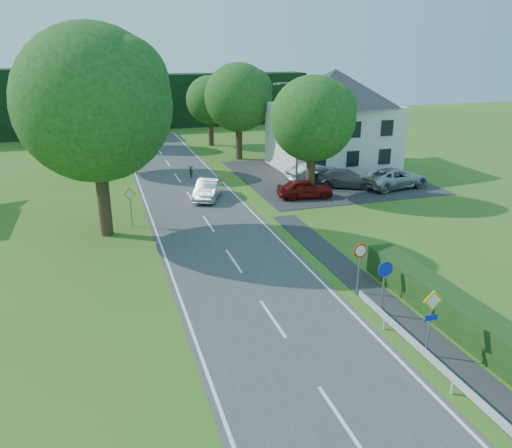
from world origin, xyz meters
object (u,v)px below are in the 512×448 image
object	(u,v)px
motorcycle	(191,170)
parked_car_silver_a	(316,173)
streetlight	(296,131)
parked_car_red	(305,189)
parasol	(314,161)
moving_car	(208,189)
parked_car_silver_b	(395,178)
parked_car_grey	(346,179)

from	to	relation	value
motorcycle	parked_car_silver_a	xyz separation A→B (m)	(9.10, -5.33, 0.29)
streetlight	parked_car_red	distance (m)	4.52
streetlight	parasol	world-z (taller)	streetlight
streetlight	moving_car	distance (m)	7.84
parked_car_red	parasol	bearing A→B (deg)	-21.36
motorcycle	parked_car_red	size ratio (longest dim) A/B	0.48
moving_car	parked_car_silver_b	world-z (taller)	parked_car_silver_b
parked_car_silver_a	parked_car_grey	world-z (taller)	parked_car_silver_a
parked_car_silver_a	parasol	distance (m)	3.51
streetlight	parked_car_grey	distance (m)	5.52
parked_car_silver_a	streetlight	bearing A→B (deg)	107.26
streetlight	parked_car_grey	world-z (taller)	streetlight
parasol	moving_car	bearing A→B (deg)	-154.80
parked_car_grey	streetlight	bearing A→B (deg)	108.18
parked_car_silver_a	motorcycle	bearing A→B (deg)	51.90
parked_car_silver_a	moving_car	bearing A→B (deg)	92.26
parked_car_silver_a	parked_car_silver_b	distance (m)	6.08
motorcycle	parked_car_grey	bearing A→B (deg)	-26.45
streetlight	parked_car_silver_b	xyz separation A→B (m)	(7.51, -2.00, -3.67)
parasol	parked_car_silver_a	bearing A→B (deg)	-110.92
motorcycle	parked_car_grey	size ratio (longest dim) A/B	0.41
parked_car_silver_a	parked_car_silver_b	xyz separation A→B (m)	(5.25, -3.05, -0.04)
streetlight	parasol	bearing A→B (deg)	50.96
streetlight	parked_car_red	world-z (taller)	streetlight
parked_car_silver_b	streetlight	bearing A→B (deg)	66.02
streetlight	parked_car_silver_a	size ratio (longest dim) A/B	1.65
parked_car_red	streetlight	bearing A→B (deg)	2.62
motorcycle	parked_car_grey	distance (m)	12.98
parked_car_grey	parked_car_silver_b	bearing A→B (deg)	-80.06
streetlight	motorcycle	size ratio (longest dim) A/B	4.15
parked_car_grey	moving_car	bearing A→B (deg)	118.03
moving_car	parked_car_red	distance (m)	6.97
parked_car_red	parked_car_silver_b	xyz separation A→B (m)	(7.71, 0.53, 0.08)
parked_car_silver_b	parasol	size ratio (longest dim) A/B	2.29
parked_car_silver_a	parasol	bearing A→B (deg)	-28.69
parked_car_red	parked_car_silver_b	world-z (taller)	parked_car_silver_b
moving_car	parked_car_red	world-z (taller)	moving_car
parked_car_silver_b	moving_car	bearing A→B (deg)	75.22
parked_car_silver_b	parked_car_silver_a	bearing A→B (deg)	50.76
moving_car	parked_car_red	bearing A→B (deg)	6.27
streetlight	motorcycle	world-z (taller)	streetlight
moving_car	parked_car_silver_b	distance (m)	14.46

